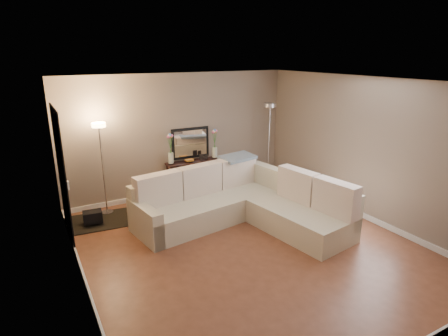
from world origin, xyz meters
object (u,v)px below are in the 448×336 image
sectional_sofa (240,203)px  floor_lamp_unlit (269,128)px  floor_lamp_lit (101,151)px  console_table (191,176)px

sectional_sofa → floor_lamp_unlit: bearing=41.4°
sectional_sofa → floor_lamp_unlit: floor_lamp_unlit is taller
sectional_sofa → floor_lamp_lit: (-2.08, 1.57, 0.88)m
sectional_sofa → floor_lamp_lit: 2.75m
floor_lamp_lit → floor_lamp_unlit: floor_lamp_unlit is taller
sectional_sofa → console_table: (-0.22, 1.73, 0.05)m
sectional_sofa → console_table: bearing=97.1°
floor_lamp_unlit → floor_lamp_lit: bearing=177.5°
floor_lamp_unlit → console_table: bearing=170.0°
console_table → floor_lamp_lit: bearing=-175.1°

